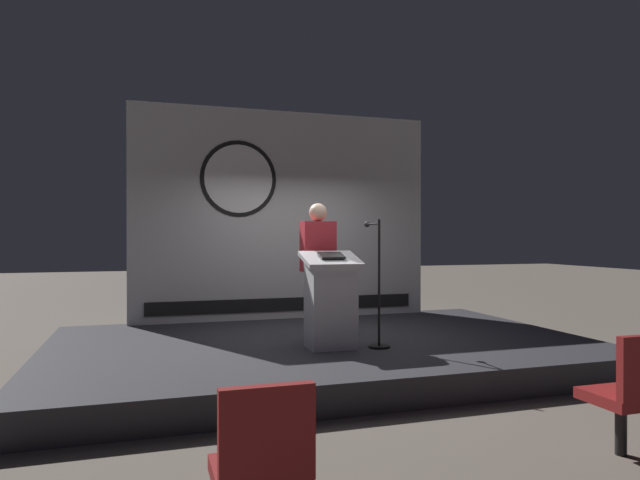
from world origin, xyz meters
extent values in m
plane|color=#6B6056|center=(0.00, 0.00, 0.00)|extent=(40.00, 40.00, 0.00)
cube|color=#333338|center=(0.00, 0.00, 0.15)|extent=(6.40, 4.00, 0.30)
cube|color=silver|center=(0.00, 1.85, 1.89)|extent=(4.61, 0.10, 3.18)
cylinder|color=black|center=(-0.72, 1.80, 2.42)|extent=(1.14, 0.02, 1.14)
cylinder|color=white|center=(-0.72, 1.79, 2.42)|extent=(1.02, 0.02, 1.02)
cube|color=black|center=(0.00, 1.79, 0.52)|extent=(4.15, 0.02, 0.20)
cube|color=silver|center=(-0.06, -0.53, 0.79)|extent=(0.52, 0.40, 0.97)
cube|color=silver|center=(-0.06, -0.53, 1.30)|extent=(0.64, 0.49, 0.18)
cube|color=black|center=(-0.06, -0.55, 1.35)|extent=(0.28, 0.20, 0.08)
cylinder|color=black|center=(-0.06, -0.05, 0.72)|extent=(0.26, 0.26, 0.84)
cube|color=red|center=(-0.06, -0.05, 1.44)|extent=(0.40, 0.24, 0.61)
sphere|color=beige|center=(-0.06, -0.05, 1.85)|extent=(0.22, 0.22, 0.22)
cylinder|color=black|center=(0.47, -0.68, 0.31)|extent=(0.24, 0.24, 0.02)
cylinder|color=black|center=(0.47, -0.68, 1.03)|extent=(0.03, 0.03, 1.46)
cylinder|color=black|center=(0.47, -0.50, 1.71)|extent=(0.02, 0.36, 0.02)
sphere|color=#262626|center=(0.47, -0.32, 1.71)|extent=(0.07, 0.07, 0.07)
cylinder|color=black|center=(1.18, -3.34, 0.18)|extent=(0.08, 0.08, 0.37)
cube|color=maroon|center=(1.18, -3.34, 0.41)|extent=(0.44, 0.44, 0.08)
cube|color=maroon|center=(-1.54, -3.81, 0.41)|extent=(0.44, 0.44, 0.08)
cube|color=maroon|center=(-1.54, -4.01, 0.67)|extent=(0.44, 0.06, 0.44)
camera|label=1|loc=(-2.06, -6.46, 1.56)|focal=31.13mm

